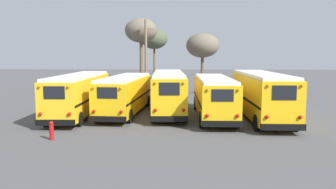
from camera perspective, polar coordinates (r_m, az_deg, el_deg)
ground_plane at (r=25.09m, az=-0.01°, el=-3.69°), size 160.00×160.00×0.00m
school_bus_0 at (r=26.02m, az=-15.14°, el=0.25°), size 2.74×10.94×3.14m
school_bus_1 at (r=26.14m, az=-7.38°, el=0.26°), size 3.04×10.44×2.96m
school_bus_2 at (r=25.76m, az=0.09°, el=0.58°), size 2.98×10.04×3.28m
school_bus_3 at (r=24.29m, az=7.96°, el=-0.18°), size 2.61×9.81×3.00m
school_bus_4 at (r=24.63m, az=15.90°, el=0.10°), size 2.65×10.75×3.33m
utility_pole at (r=35.10m, az=-3.86°, el=6.40°), size 1.80×0.28×8.31m
bare_tree_0 at (r=37.81m, az=-4.72°, el=10.92°), size 3.65×3.65×8.74m
bare_tree_1 at (r=43.87m, az=-2.42°, el=9.57°), size 3.50×3.50×8.02m
bare_tree_2 at (r=39.25m, az=6.03°, el=8.45°), size 3.87×3.87×7.19m
fire_hydrant at (r=19.06m, az=-19.63°, el=-5.90°), size 0.24×0.24×1.03m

